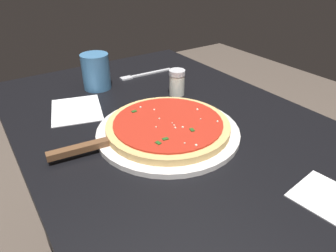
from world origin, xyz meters
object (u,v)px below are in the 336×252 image
(cup_tall_drink, at_px, (96,72))
(serving_plate, at_px, (168,131))
(pizza_server, at_px, (100,145))
(napkin_folded_right, at_px, (333,200))
(pizza, at_px, (168,125))
(napkin_loose_left, at_px, (77,110))
(fork, at_px, (143,74))
(parmesan_shaker, at_px, (177,82))

(cup_tall_drink, bearing_deg, serving_plate, -174.99)
(pizza_server, bearing_deg, napkin_folded_right, -142.85)
(pizza, bearing_deg, pizza_server, 83.20)
(napkin_folded_right, bearing_deg, pizza, 18.20)
(napkin_folded_right, distance_m, napkin_loose_left, 0.62)
(fork, height_order, parmesan_shaker, parmesan_shaker)
(pizza_server, relative_size, napkin_loose_left, 1.42)
(serving_plate, xyz_separation_m, napkin_folded_right, (-0.34, -0.11, -0.00))
(napkin_loose_left, bearing_deg, napkin_folded_right, -156.63)
(cup_tall_drink, bearing_deg, napkin_folded_right, -168.28)
(napkin_folded_right, relative_size, napkin_loose_left, 0.77)
(serving_plate, bearing_deg, napkin_folded_right, -161.80)
(fork, bearing_deg, serving_plate, 158.61)
(serving_plate, xyz_separation_m, pizza_server, (0.02, 0.16, 0.01))
(napkin_folded_right, height_order, fork, fork)
(napkin_folded_right, relative_size, parmesan_shaker, 1.64)
(fork, distance_m, parmesan_shaker, 0.19)
(cup_tall_drink, distance_m, napkin_folded_right, 0.69)
(pizza, relative_size, parmesan_shaker, 3.80)
(pizza, height_order, parmesan_shaker, parmesan_shaker)
(cup_tall_drink, xyz_separation_m, napkin_folded_right, (-0.68, -0.14, -0.05))
(cup_tall_drink, relative_size, fork, 0.56)
(napkin_loose_left, height_order, fork, fork)
(napkin_folded_right, xyz_separation_m, fork, (0.69, -0.03, 0.00))
(serving_plate, xyz_separation_m, parmesan_shaker, (0.17, -0.14, 0.03))
(cup_tall_drink, distance_m, napkin_loose_left, 0.16)
(pizza_server, xyz_separation_m, napkin_folded_right, (-0.35, -0.27, -0.02))
(fork, bearing_deg, napkin_loose_left, 114.25)
(cup_tall_drink, bearing_deg, fork, -84.72)
(napkin_folded_right, bearing_deg, fork, -2.40)
(pizza_server, bearing_deg, parmesan_shaker, -63.79)
(serving_plate, distance_m, napkin_loose_left, 0.27)
(pizza, relative_size, pizza_server, 1.26)
(napkin_folded_right, distance_m, fork, 0.69)
(cup_tall_drink, bearing_deg, parmesan_shaker, -135.05)
(cup_tall_drink, bearing_deg, napkin_loose_left, 135.74)
(pizza, bearing_deg, napkin_folded_right, -161.80)
(pizza_server, distance_m, napkin_loose_left, 0.22)
(pizza_server, relative_size, fork, 1.20)
(napkin_folded_right, bearing_deg, serving_plate, 18.20)
(serving_plate, relative_size, cup_tall_drink, 3.11)
(pizza, distance_m, parmesan_shaker, 0.22)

